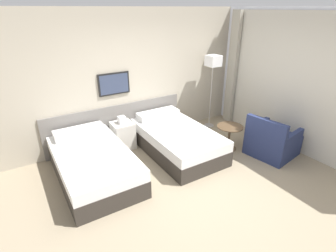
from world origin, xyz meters
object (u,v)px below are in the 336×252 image
Objects in this scene: side_table at (229,133)px; armchair at (272,142)px; bed_near_door at (93,164)px; bed_near_window at (176,140)px; nightstand at (123,135)px; floor_lamp at (213,66)px.

side_table is 0.83m from armchair.
bed_near_door is 3.80× the size of side_table.
side_table is at bearing -25.96° from bed_near_window.
nightstand reaches higher than bed_near_door.
nightstand is at bearing 146.63° from side_table.
side_table is at bearing 33.18° from armchair.
floor_lamp is 1.63m from side_table.
floor_lamp is at bearing -4.25° from armchair.
floor_lamp is 1.83× the size of armchair.
side_table is at bearing -10.12° from bed_near_door.
nightstand is 1.34× the size of side_table.
bed_near_door is 1.11m from nightstand.
bed_near_window is 1.09m from side_table.
armchair is at bearing -85.10° from floor_lamp.
floor_lamp reaches higher than bed_near_window.
bed_near_door is 1.69m from bed_near_window.
armchair is at bearing -35.31° from bed_near_window.
nightstand reaches higher than bed_near_window.
bed_near_door is 1.15× the size of floor_lamp.
bed_near_window is 1.88m from armchair.
bed_near_window is 3.80× the size of side_table.
nightstand is at bearing 40.62° from bed_near_door.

